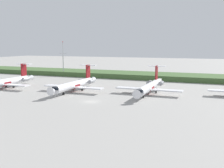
# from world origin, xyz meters

# --- Properties ---
(ground_plane) EXTENTS (500.00, 500.00, 0.00)m
(ground_plane) POSITION_xyz_m (0.00, 30.00, 0.00)
(ground_plane) COLOR #9E9B96
(grass_berm) EXTENTS (320.00, 20.00, 2.47)m
(grass_berm) POSITION_xyz_m (0.00, 62.36, 1.23)
(grass_berm) COLOR #426033
(grass_berm) RESTS_ON ground
(regional_jet_second) EXTENTS (22.81, 31.00, 9.00)m
(regional_jet_second) POSITION_xyz_m (-41.49, 10.27, 2.54)
(regional_jet_second) COLOR white
(regional_jet_second) RESTS_ON ground
(regional_jet_third) EXTENTS (22.81, 31.00, 9.00)m
(regional_jet_third) POSITION_xyz_m (-13.23, 14.15, 2.54)
(regional_jet_third) COLOR white
(regional_jet_third) RESTS_ON ground
(regional_jet_fourth) EXTENTS (22.81, 31.00, 9.00)m
(regional_jet_fourth) POSITION_xyz_m (13.06, 19.22, 2.54)
(regional_jet_fourth) COLOR white
(regional_jet_fourth) RESTS_ON ground
(antenna_mast) EXTENTS (4.40, 0.50, 18.60)m
(antenna_mast) POSITION_xyz_m (-44.52, 56.53, 7.80)
(antenna_mast) COLOR #B2B2B7
(antenna_mast) RESTS_ON ground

